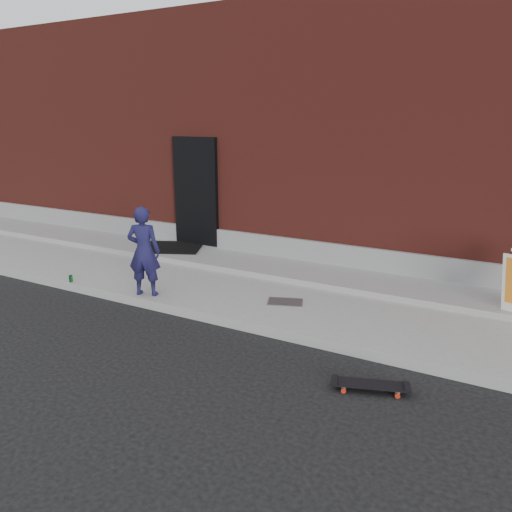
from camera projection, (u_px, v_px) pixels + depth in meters
The scene contains 9 objects.
ground at pixel (227, 327), 7.14m from camera, with size 80.00×80.00×0.00m, color black.
sidewalk at pixel (274, 292), 8.39m from camera, with size 20.00×3.00×0.15m, color gray.
apron at pixel (297, 271), 9.11m from camera, with size 20.00×1.20×0.10m, color gray.
building at pixel (376, 134), 12.37m from camera, with size 20.00×8.10×5.00m.
child at pixel (144, 251), 7.85m from camera, with size 0.53×0.34×1.44m, color #18163E.
skateboard at pixel (370, 385), 5.46m from camera, with size 0.85×0.47×0.09m.
soda_can at pixel (71, 279), 8.63m from camera, with size 0.06×0.06×0.12m, color #197D30.
doormat at pixel (172, 247), 10.50m from camera, with size 1.20×0.97×0.03m, color black.
utility_plate at pixel (285, 302), 7.69m from camera, with size 0.53×0.34×0.02m, color #5A595E.
Camera 1 is at (3.57, -5.57, 2.90)m, focal length 35.00 mm.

